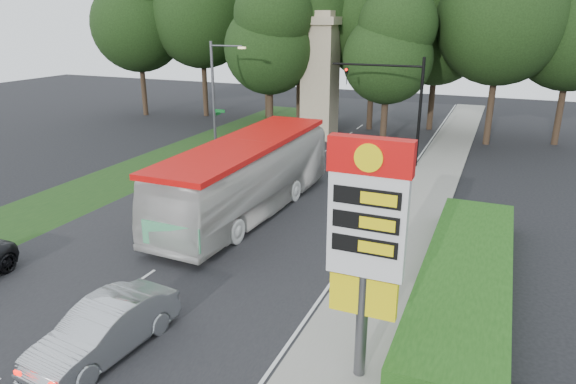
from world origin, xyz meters
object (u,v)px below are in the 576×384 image
at_px(streetlight_signs, 216,93).
at_px(transit_bus, 247,178).
at_px(monument, 320,75).
at_px(traffic_signal_mast, 400,96).
at_px(sedan_silver, 105,329).
at_px(gas_station_pylon, 367,231).

relative_size(streetlight_signs, transit_bus, 0.59).
bearing_deg(monument, traffic_signal_mast, -38.00).
bearing_deg(streetlight_signs, transit_bus, -52.72).
distance_m(streetlight_signs, sedan_silver, 23.92).
bearing_deg(transit_bus, gas_station_pylon, -47.10).
relative_size(streetlight_signs, sedan_silver, 1.63).
bearing_deg(transit_bus, streetlight_signs, 129.66).
distance_m(gas_station_pylon, streetlight_signs, 25.74).
xyz_separation_m(gas_station_pylon, streetlight_signs, (-16.19, 20.01, -0.01)).
distance_m(gas_station_pylon, sedan_silver, 8.34).
height_order(gas_station_pylon, traffic_signal_mast, traffic_signal_mast).
height_order(monument, transit_bus, monument).
bearing_deg(gas_station_pylon, traffic_signal_mast, 99.09).
relative_size(monument, sedan_silver, 2.05).
bearing_deg(sedan_silver, traffic_signal_mast, 86.21).
height_order(traffic_signal_mast, sedan_silver, traffic_signal_mast).
xyz_separation_m(streetlight_signs, sedan_silver, (8.93, -21.90, -3.63)).
distance_m(traffic_signal_mast, transit_bus, 13.21).
relative_size(transit_bus, sedan_silver, 2.76).
bearing_deg(streetlight_signs, gas_station_pylon, -51.04).
xyz_separation_m(monument, transit_bus, (2.50, -17.83, -3.22)).
relative_size(monument, transit_bus, 0.74).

